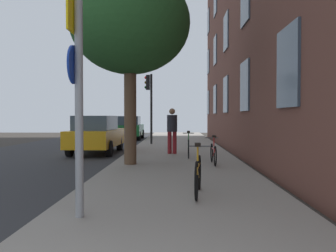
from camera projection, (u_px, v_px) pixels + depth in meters
name	position (u px, v px, depth m)	size (l,w,h in m)	color
ground_plane	(97.00, 153.00, 16.13)	(41.80, 41.80, 0.00)	#332D28
road_asphalt	(49.00, 153.00, 16.18)	(7.00, 38.00, 0.01)	#2D2D30
sidewalk	(178.00, 152.00, 16.05)	(4.20, 38.00, 0.12)	gray
sign_post	(77.00, 87.00, 5.42)	(0.16, 0.60, 3.28)	gray
traffic_light	(149.00, 96.00, 20.12)	(0.43, 0.24, 3.77)	black
tree_near	(130.00, 24.00, 11.45)	(3.70, 3.70, 5.93)	brown
bicycle_0	(198.00, 174.00, 6.99)	(0.42, 1.72, 0.99)	black
bicycle_1	(213.00, 153.00, 11.52)	(0.42, 1.65, 0.90)	black
bicycle_2	(188.00, 147.00, 13.56)	(0.42, 1.68, 0.96)	black
pedestrian_0	(172.00, 128.00, 14.81)	(0.48, 0.48, 1.80)	maroon
car_0	(96.00, 134.00, 16.05)	(1.83, 4.35, 1.62)	orange
car_1	(128.00, 127.00, 25.82)	(1.96, 4.09, 1.62)	#19662D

